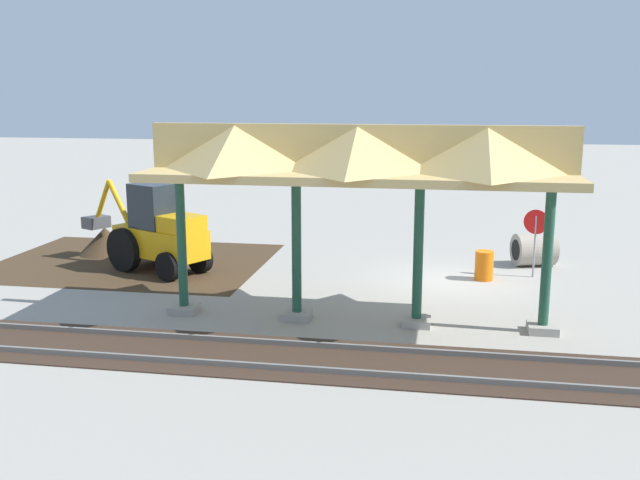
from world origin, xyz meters
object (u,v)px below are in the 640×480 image
(backhoe, at_px, (157,232))
(concrete_pipe, at_px, (534,249))
(stop_sign, at_px, (536,229))
(traffic_barrel, at_px, (484,265))

(backhoe, xyz_separation_m, concrete_pipe, (-11.98, -2.80, -0.73))
(stop_sign, distance_m, backhoe, 11.85)
(stop_sign, xyz_separation_m, backhoe, (11.78, 1.23, -0.26))
(traffic_barrel, bearing_deg, backhoe, 3.47)
(backhoe, bearing_deg, stop_sign, -174.04)
(backhoe, relative_size, traffic_barrel, 5.76)
(stop_sign, bearing_deg, backhoe, 5.96)
(backhoe, distance_m, concrete_pipe, 12.32)
(concrete_pipe, height_order, traffic_barrel, concrete_pipe)
(backhoe, xyz_separation_m, traffic_barrel, (-10.26, -0.62, -0.81))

